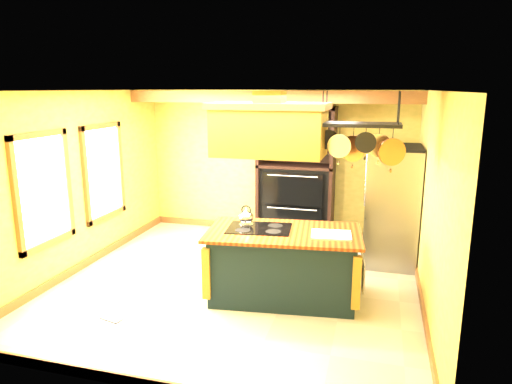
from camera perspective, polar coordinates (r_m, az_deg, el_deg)
The scene contains 15 objects.
floor at distance 6.68m, azimuth -2.26°, elevation -11.30°, with size 5.00×5.00×0.00m, color beige.
ceiling at distance 6.09m, azimuth -2.48°, elevation 12.55°, with size 5.00×5.00×0.00m, color white.
wall_back at distance 8.62m, azimuth 2.67°, elevation 3.63°, with size 5.00×0.02×2.70m, color #E5BD53.
wall_front at distance 4.03m, azimuth -13.26°, elevation -7.54°, with size 5.00×0.02×2.70m, color #E5BD53.
wall_left at distance 7.39m, azimuth -21.19°, elevation 1.20°, with size 0.02×5.00×2.70m, color #E5BD53.
wall_right at distance 6.00m, azimuth 21.04°, elevation -1.33°, with size 0.02×5.00×2.70m, color #E5BD53.
ceiling_beam at distance 7.73m, azimuth 1.44°, elevation 11.81°, with size 5.00×0.15×0.20m, color olive.
window_near at distance 6.74m, azimuth -24.98°, elevation 0.25°, with size 0.06×1.06×1.56m.
window_far at distance 7.84m, azimuth -18.45°, elevation 2.42°, with size 0.06×1.06×1.56m.
kitchen_island at distance 6.10m, azimuth 3.43°, elevation -8.94°, with size 2.10×1.32×1.11m.
range_hood at distance 5.73m, azimuth 1.71°, elevation 8.02°, with size 1.45×0.82×0.80m.
pot_rack at distance 5.58m, azimuth 12.97°, elevation 6.94°, with size 1.03×0.47×0.85m.
refrigerator at distance 7.47m, azimuth 16.58°, elevation -1.94°, with size 0.79×0.94×1.84m.
hutch at distance 8.37m, azimuth 5.02°, elevation 0.34°, with size 1.37×0.62×2.42m.
floor_register at distance 5.99m, azimuth -17.65°, elevation -14.88°, with size 0.28×0.12×0.01m, color black.
Camera 1 is at (1.85, -5.80, 2.73)m, focal length 32.00 mm.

